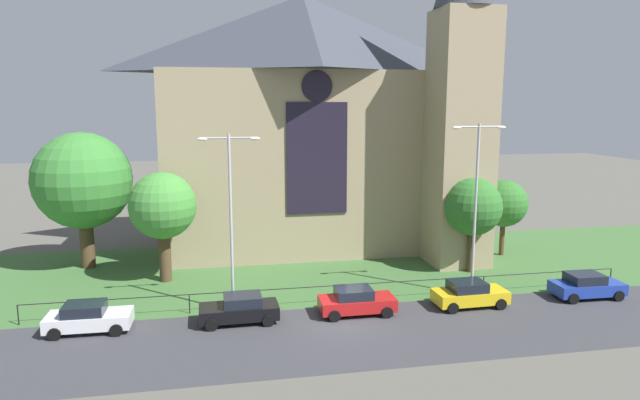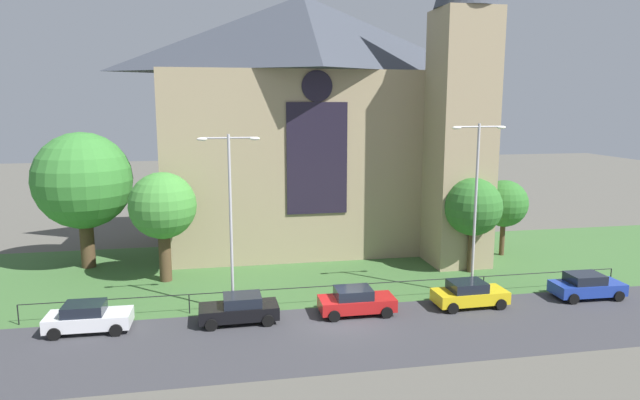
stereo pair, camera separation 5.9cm
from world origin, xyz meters
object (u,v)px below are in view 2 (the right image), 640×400
at_px(tree_left_near, 163,207).
at_px(parked_car_red, 356,301).
at_px(tree_right_near, 473,207).
at_px(streetlamp_near, 230,204).
at_px(tree_left_far, 83,181).
at_px(parked_car_black, 240,309).
at_px(church_building, 314,120).
at_px(streetlamp_far, 476,191).
at_px(parked_car_yellow, 469,294).
at_px(parked_car_blue, 587,286).
at_px(tree_right_far, 504,204).
at_px(parked_car_white, 88,317).

xyz_separation_m(tree_left_near, parked_car_red, (10.91, -8.11, -4.24)).
height_order(tree_right_near, streetlamp_near, streetlamp_near).
bearing_deg(tree_left_far, parked_car_black, -50.50).
relative_size(church_building, streetlamp_far, 2.48).
bearing_deg(church_building, tree_right_near, -46.15).
relative_size(parked_car_yellow, parked_car_blue, 1.00).
relative_size(tree_right_near, parked_car_black, 1.56).
distance_m(parked_car_black, parked_car_red, 6.43).
distance_m(tree_right_far, parked_car_white, 30.09).
bearing_deg(tree_right_near, parked_car_yellow, -116.14).
relative_size(parked_car_white, parked_car_red, 1.01).
bearing_deg(tree_left_near, tree_left_far, 143.21).
distance_m(streetlamp_far, parked_car_yellow, 6.05).
bearing_deg(parked_car_yellow, parked_car_blue, -0.93).
xyz_separation_m(streetlamp_far, parked_car_blue, (6.62, -1.72, -5.70)).
bearing_deg(parked_car_white, parked_car_red, 0.22).
xyz_separation_m(tree_right_far, parked_car_red, (-14.16, -9.86, -3.30)).
height_order(tree_right_far, parked_car_black, tree_right_far).
relative_size(parked_car_white, parked_car_yellow, 1.00).
bearing_deg(tree_right_near, tree_left_near, 174.74).
height_order(parked_car_black, parked_car_yellow, same).
distance_m(parked_car_white, parked_car_blue, 28.51).
xyz_separation_m(parked_car_white, parked_car_yellow, (20.89, -0.29, 0.00)).
distance_m(streetlamp_near, parked_car_blue, 21.83).
height_order(streetlamp_near, streetlamp_far, streetlamp_far).
bearing_deg(streetlamp_near, tree_right_near, 15.21).
height_order(streetlamp_far, parked_car_blue, streetlamp_far).
bearing_deg(parked_car_white, streetlamp_far, 5.03).
bearing_deg(tree_left_far, tree_right_far, -4.69).
bearing_deg(parked_car_red, streetlamp_near, 166.16).
distance_m(parked_car_white, parked_car_black, 7.73).
bearing_deg(parked_car_red, tree_left_near, 143.82).
distance_m(tree_right_near, tree_left_far, 27.20).
relative_size(church_building, parked_car_blue, 6.12).
bearing_deg(tree_left_far, church_building, 11.59).
height_order(church_building, tree_right_far, church_building).
relative_size(tree_left_near, parked_car_black, 1.71).
distance_m(tree_left_far, parked_car_black, 16.95).
distance_m(tree_left_near, parked_car_blue, 26.87).
bearing_deg(tree_right_near, parked_car_white, -166.02).
bearing_deg(streetlamp_far, tree_right_far, 51.77).
xyz_separation_m(church_building, tree_left_near, (-11.40, -7.79, -5.28)).
xyz_separation_m(parked_car_white, parked_car_blue, (28.51, -0.25, 0.00)).
relative_size(streetlamp_far, parked_car_black, 2.47).
bearing_deg(parked_car_yellow, tree_right_near, 62.60).
xyz_separation_m(tree_right_near, parked_car_yellow, (-3.07, -6.26, -3.85)).
relative_size(tree_right_near, tree_left_far, 0.68).
relative_size(parked_car_red, parked_car_blue, 0.99).
bearing_deg(parked_car_black, tree_right_near, -160.07).
xyz_separation_m(tree_right_far, streetlamp_far, (-6.42, -8.15, 2.40)).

